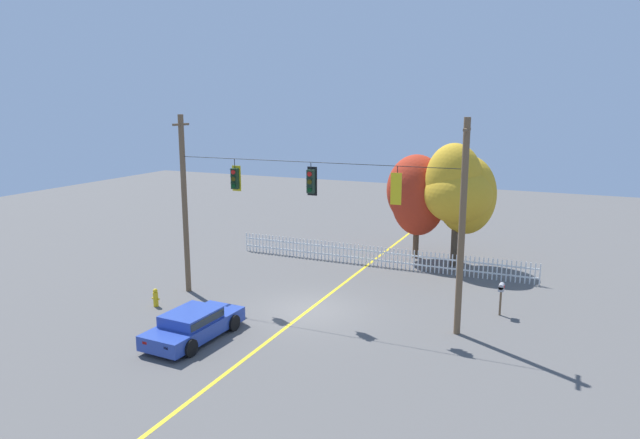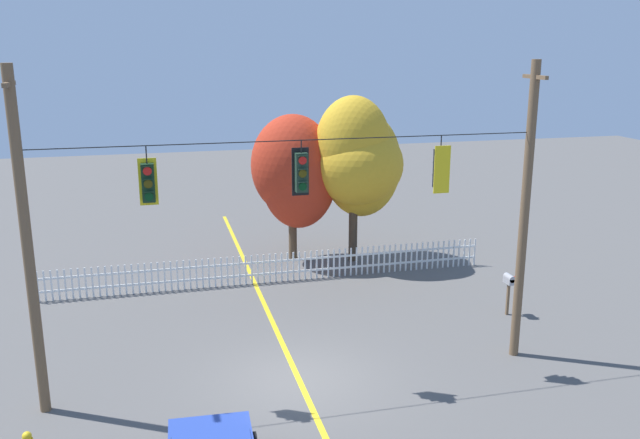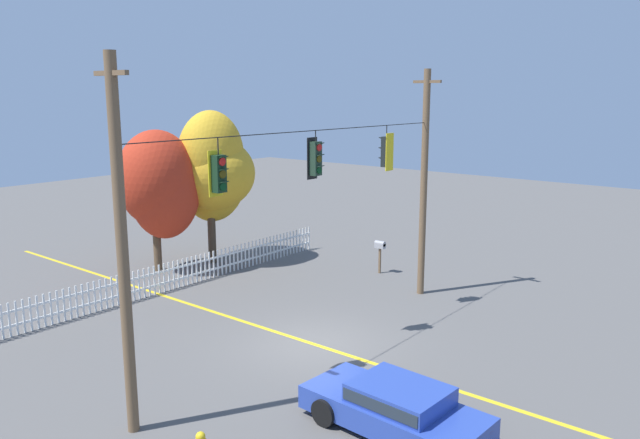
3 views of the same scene
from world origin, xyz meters
The scene contains 12 objects.
ground centered at (0.00, 0.00, 0.00)m, with size 80.00×80.00×0.00m, color #565451.
lane_centerline_stripe centered at (0.00, 0.00, 0.00)m, with size 0.16×36.00×0.01m, color gold.
signal_support_span centered at (0.00, 0.00, 4.24)m, with size 12.94×1.10×8.30m.
traffic_signal_eastbound_side centered at (-3.57, 0.01, 5.54)m, with size 0.43×0.38×1.44m.
traffic_signal_northbound_secondary centered at (0.11, 0.01, 5.62)m, with size 0.43×0.38×1.40m.
traffic_signal_southbound_primary centered at (3.79, -0.01, 5.55)m, with size 0.43×0.38×1.49m.
white_picket_fence centered at (0.57, 7.69, 0.56)m, with size 16.72×0.06×1.11m.
autumn_maple_near_fence centered at (2.07, 9.96, 3.77)m, with size 3.39×3.11×6.00m.
autumn_maple_mid centered at (4.51, 9.50, 4.18)m, with size 3.77×3.75×6.74m.
parked_car centered at (-2.67, -4.60, 0.60)m, with size 2.09×4.31×1.15m.
fire_hydrant centered at (-6.35, -2.34, 0.40)m, with size 0.38×0.22×0.82m.
roadside_mailbox centered at (7.62, 2.71, 1.14)m, with size 0.25×0.44×1.39m.
Camera 1 is at (9.96, -21.25, 8.77)m, focal length 32.09 mm.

